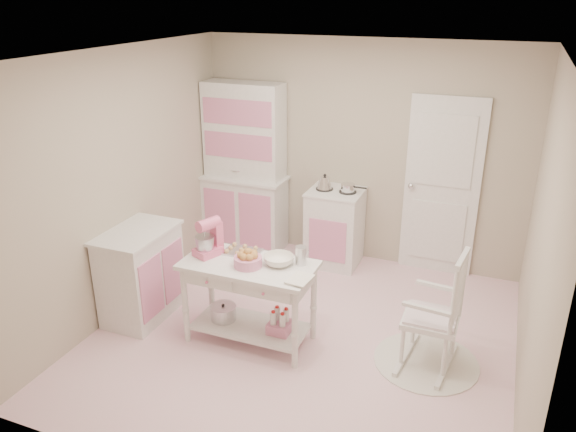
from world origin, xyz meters
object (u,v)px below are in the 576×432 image
object	(u,v)px
base_cabinet	(141,274)
stove	(335,227)
rocking_chair	(432,309)
bread_basket	(248,262)
stand_mixer	(207,238)
hutch	(244,168)
work_table	(250,302)

from	to	relation	value
base_cabinet	stove	bearing A→B (deg)	52.11
rocking_chair	bread_basket	distance (m)	1.63
stand_mixer	hutch	bearing A→B (deg)	128.99
rocking_chair	work_table	distance (m)	1.63
stove	base_cabinet	xyz separation A→B (m)	(-1.43, -1.84, 0.00)
base_cabinet	stand_mixer	xyz separation A→B (m)	(0.77, 0.02, 0.51)
base_cabinet	bread_basket	size ratio (longest dim) A/B	3.68
stove	bread_basket	distance (m)	1.94
rocking_chair	stand_mixer	bearing A→B (deg)	-167.02
base_cabinet	work_table	size ratio (longest dim) A/B	0.77
rocking_chair	bread_basket	size ratio (longest dim) A/B	4.40
hutch	work_table	bearing A→B (deg)	-63.14
base_cabinet	work_table	distance (m)	1.19
stove	base_cabinet	distance (m)	2.33
hutch	stand_mixer	bearing A→B (deg)	-73.97
hutch	bread_basket	distance (m)	2.18
hutch	stand_mixer	world-z (taller)	hutch
base_cabinet	rocking_chair	distance (m)	2.80
stove	base_cabinet	size ratio (longest dim) A/B	1.00
bread_basket	base_cabinet	bearing A→B (deg)	177.58
work_table	stand_mixer	distance (m)	0.71
stove	hutch	bearing A→B (deg)	177.61
base_cabinet	stand_mixer	world-z (taller)	stand_mixer
base_cabinet	bread_basket	bearing A→B (deg)	-2.42
base_cabinet	bread_basket	distance (m)	1.27
bread_basket	stove	bearing A→B (deg)	83.28
rocking_chair	hutch	bearing A→B (deg)	153.75
hutch	bread_basket	bearing A→B (deg)	-63.26
rocking_chair	bread_basket	world-z (taller)	rocking_chair
stove	stand_mixer	xyz separation A→B (m)	(-0.66, -1.82, 0.51)
hutch	base_cabinet	xyz separation A→B (m)	(-0.23, -1.89, -0.58)
work_table	bread_basket	distance (m)	0.45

